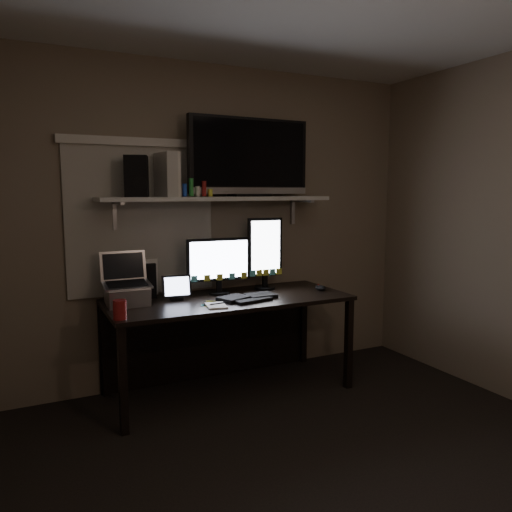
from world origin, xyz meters
TOP-DOWN VIEW (x-y plane):
  - floor at (0.00, 0.00)m, footprint 3.60×3.60m
  - back_wall at (0.00, 1.80)m, footprint 3.60×0.00m
  - window_blinds at (-0.55, 1.79)m, footprint 1.10×0.02m
  - desk at (0.00, 1.55)m, footprint 1.80×0.75m
  - wall_shelf at (0.00, 1.62)m, footprint 1.80×0.35m
  - monitor_landscape at (-0.02, 1.58)m, footprint 0.51×0.08m
  - monitor_portrait at (0.40, 1.61)m, footprint 0.30×0.06m
  - keyboard at (0.11, 1.33)m, footprint 0.47×0.25m
  - mouse at (0.78, 1.36)m, footprint 0.08×0.12m
  - notepad at (-0.19, 1.21)m, footprint 0.16×0.21m
  - tablet at (-0.37, 1.52)m, footprint 0.22×0.11m
  - file_sorter at (-0.59, 1.70)m, footprint 0.23×0.12m
  - laptop at (-0.73, 1.52)m, footprint 0.32×0.26m
  - cup at (-0.85, 1.15)m, footprint 0.10×0.10m
  - sticky_notes at (-0.11, 1.33)m, footprint 0.33×0.28m
  - tv at (0.27, 1.63)m, footprint 1.01×0.22m
  - game_console at (-0.39, 1.63)m, footprint 0.13×0.28m
  - speaker at (-0.61, 1.65)m, footprint 0.21×0.23m
  - bottles at (-0.21, 1.57)m, footprint 0.21×0.06m

SIDE VIEW (x-z plane):
  - floor at x=0.00m, z-range 0.00..0.00m
  - desk at x=0.00m, z-range 0.19..0.92m
  - sticky_notes at x=-0.11m, z-range 0.73..0.73m
  - notepad at x=-0.19m, z-range 0.73..0.74m
  - keyboard at x=0.11m, z-range 0.73..0.76m
  - mouse at x=0.78m, z-range 0.73..0.77m
  - cup at x=-0.85m, z-range 0.73..0.85m
  - tablet at x=-0.37m, z-range 0.73..0.92m
  - file_sorter at x=-0.59m, z-range 0.73..1.01m
  - laptop at x=-0.73m, z-range 0.73..1.09m
  - monitor_landscape at x=-0.02m, z-range 0.73..1.17m
  - monitor_portrait at x=0.40m, z-range 0.73..1.32m
  - back_wall at x=0.00m, z-range -0.55..3.05m
  - window_blinds at x=-0.55m, z-range 0.75..1.85m
  - wall_shelf at x=0.00m, z-range 1.45..1.48m
  - bottles at x=-0.21m, z-range 1.48..1.61m
  - speaker at x=-0.61m, z-range 1.48..1.77m
  - game_console at x=-0.39m, z-range 1.48..1.80m
  - tv at x=0.27m, z-range 1.48..2.08m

